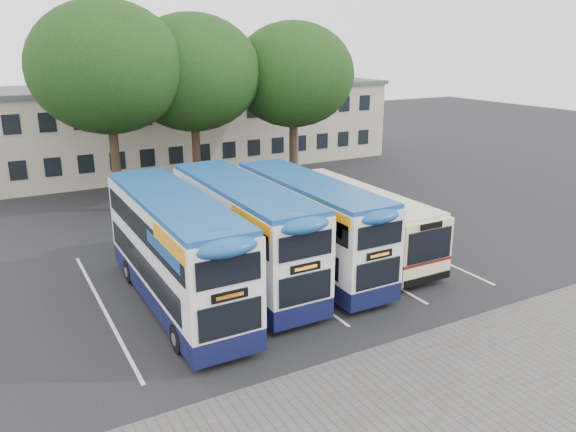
% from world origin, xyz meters
% --- Properties ---
extents(ground, '(120.00, 120.00, 0.00)m').
position_xyz_m(ground, '(0.00, 0.00, 0.00)').
color(ground, black).
rests_on(ground, ground).
extents(paving_strip, '(40.00, 6.00, 0.01)m').
position_xyz_m(paving_strip, '(-2.00, -5.00, 0.01)').
color(paving_strip, '#595654').
rests_on(paving_strip, ground).
extents(bay_lines, '(14.12, 11.00, 0.01)m').
position_xyz_m(bay_lines, '(-3.75, 5.00, 0.01)').
color(bay_lines, silver).
rests_on(bay_lines, ground).
extents(depot_building, '(32.40, 8.40, 6.20)m').
position_xyz_m(depot_building, '(0.00, 26.99, 3.15)').
color(depot_building, '#AEA38C').
rests_on(depot_building, ground).
extents(lamp_post, '(0.25, 1.05, 9.06)m').
position_xyz_m(lamp_post, '(6.00, 19.97, 5.08)').
color(lamp_post, gray).
rests_on(lamp_post, ground).
extents(tree_left, '(8.28, 8.28, 11.44)m').
position_xyz_m(tree_left, '(-7.31, 17.23, 7.91)').
color(tree_left, black).
rests_on(tree_left, ground).
extents(tree_mid, '(8.04, 8.04, 10.90)m').
position_xyz_m(tree_mid, '(-2.26, 18.05, 7.47)').
color(tree_mid, black).
rests_on(tree_mid, ground).
extents(tree_right, '(7.80, 7.80, 10.54)m').
position_xyz_m(tree_right, '(4.29, 17.61, 7.21)').
color(tree_right, black).
rests_on(tree_right, ground).
extents(bus_dd_left, '(2.38, 9.84, 4.10)m').
position_xyz_m(bus_dd_left, '(-8.25, 4.00, 2.26)').
color(bus_dd_left, '#10133A').
rests_on(bus_dd_left, ground).
extents(bus_dd_mid, '(2.35, 9.67, 4.03)m').
position_xyz_m(bus_dd_mid, '(-5.27, 4.75, 2.22)').
color(bus_dd_mid, '#10133A').
rests_on(bus_dd_mid, ground).
extents(bus_dd_right, '(2.25, 9.31, 3.87)m').
position_xyz_m(bus_dd_right, '(-2.37, 4.50, 2.13)').
color(bus_dd_right, '#10133A').
rests_on(bus_dd_right, ground).
extents(bus_single, '(2.46, 9.66, 2.88)m').
position_xyz_m(bus_single, '(0.60, 5.42, 1.63)').
color(bus_single, '#F2E9A1').
rests_on(bus_single, ground).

